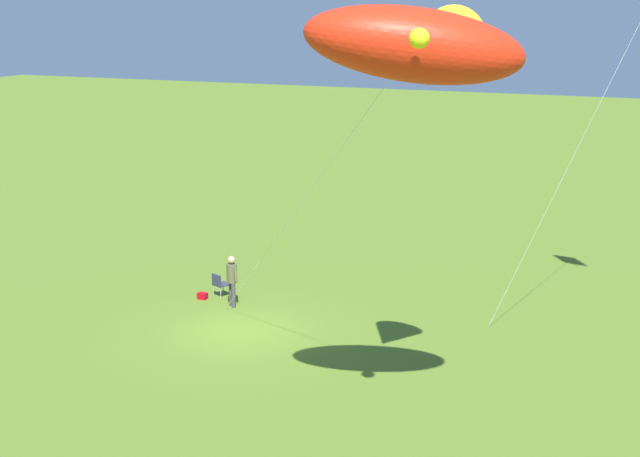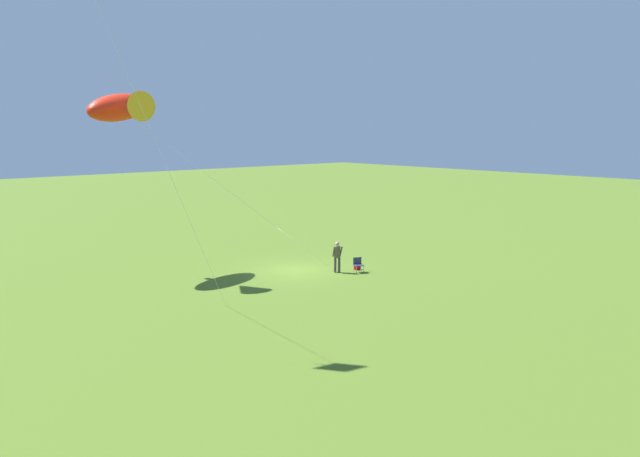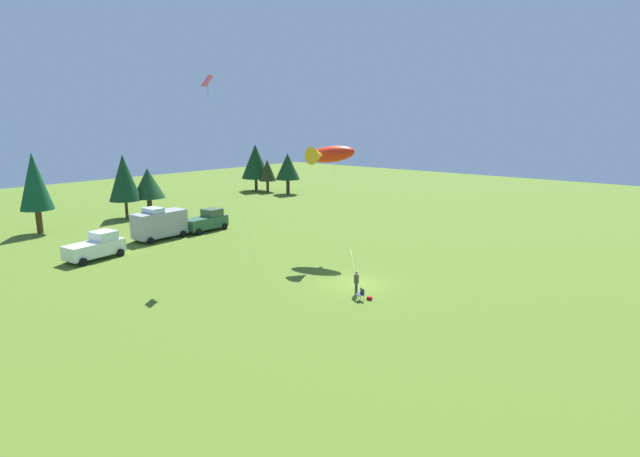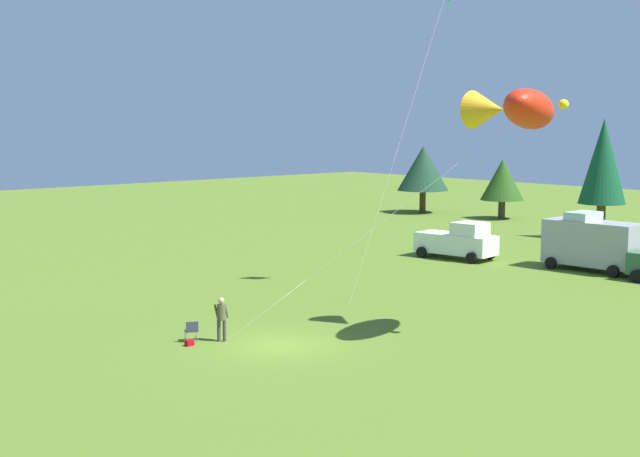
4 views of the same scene
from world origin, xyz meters
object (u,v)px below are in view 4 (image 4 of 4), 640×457
Objects in this scene: truck_white_pickup at (458,241)px; kite_large_fish at (518,109)px; van_motorhome_grey at (592,242)px; backpack_on_grass at (189,343)px; folding_chair at (192,329)px; person_kite_flyer at (221,316)px.

kite_large_fish is at bearing -51.85° from truck_white_pickup.
backpack_on_grass is at bearing 85.86° from van_motorhome_grey.
folding_chair is 24.77m from truck_white_pickup.
van_motorhome_grey is (0.91, 26.69, 1.53)m from backpack_on_grass.
kite_large_fish is at bearing 109.89° from van_motorhome_grey.
person_kite_flyer is 25.38m from van_motorhome_grey.
folding_chair is 26.34m from van_motorhome_grey.
van_motorhome_grey is at bearing 9.43° from truck_white_pickup.
backpack_on_grass is at bearing -81.51° from truck_white_pickup.
person_kite_flyer is 1.63m from backpack_on_grass.
person_kite_flyer is 0.16× the size of kite_large_fish.
person_kite_flyer is 5.44× the size of backpack_on_grass.
person_kite_flyer reaches higher than folding_chair.
backpack_on_grass is 26.75m from van_motorhome_grey.
van_motorhome_grey reaches higher than folding_chair.
kite_large_fish reaches higher than van_motorhome_grey.
folding_chair reaches higher than backpack_on_grass.
folding_chair is 2.56× the size of backpack_on_grass.
van_motorhome_grey is at bearing 112.09° from kite_large_fish.
person_kite_flyer is 2.12× the size of folding_chair.
van_motorhome_grey is 19.47m from kite_large_fish.
van_motorhome_grey is (7.85, 2.38, 0.54)m from truck_white_pickup.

